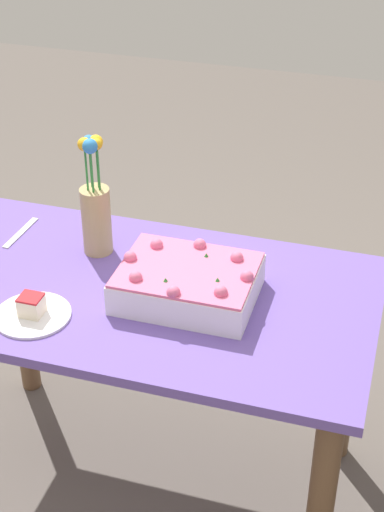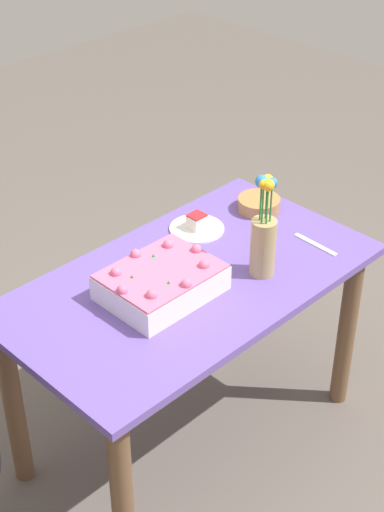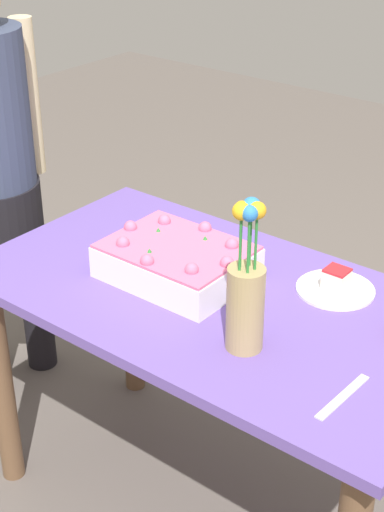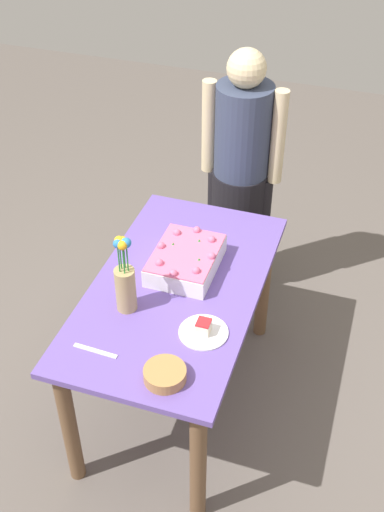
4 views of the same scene
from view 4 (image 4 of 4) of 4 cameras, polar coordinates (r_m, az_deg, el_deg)
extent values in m
plane|color=#615851|center=(3.40, -1.20, -12.21)|extent=(8.00, 8.00, 0.00)
cube|color=#684EA5|center=(2.86, -1.40, -2.90)|extent=(1.30, 0.73, 0.03)
cylinder|color=brown|center=(2.73, 0.55, -17.92)|extent=(0.07, 0.07, 0.72)
cylinder|color=brown|center=(3.48, 6.39, -2.47)|extent=(0.07, 0.07, 0.72)
cylinder|color=brown|center=(2.88, -10.87, -14.58)|extent=(0.07, 0.07, 0.72)
cylinder|color=brown|center=(3.60, -2.62, -0.56)|extent=(0.07, 0.07, 0.72)
cube|color=white|center=(2.92, -0.52, -0.42)|extent=(0.37, 0.28, 0.09)
cube|color=#DE668E|center=(2.89, -0.52, 0.31)|extent=(0.36, 0.28, 0.01)
sphere|color=#DE668E|center=(3.01, 0.48, 2.30)|extent=(0.04, 0.04, 0.04)
sphere|color=#DE668E|center=(2.99, -1.36, 2.08)|extent=(0.04, 0.04, 0.04)
sphere|color=#DE668E|center=(2.92, -2.76, 0.91)|extent=(0.04, 0.04, 0.04)
sphere|color=#DE668E|center=(2.82, -2.91, -0.62)|extent=(0.04, 0.04, 0.04)
sphere|color=#DE668E|center=(2.76, -1.61, -1.57)|extent=(0.04, 0.04, 0.04)
sphere|color=#DE668E|center=(2.78, 0.37, -1.32)|extent=(0.04, 0.04, 0.04)
sphere|color=#DE668E|center=(2.85, 1.77, -0.03)|extent=(0.04, 0.04, 0.04)
sphere|color=#DE668E|center=(2.95, 1.77, 1.46)|extent=(0.04, 0.04, 0.04)
cone|color=#2D8438|center=(2.93, -1.69, 1.06)|extent=(0.02, 0.02, 0.02)
cone|color=#2D8438|center=(2.95, 0.65, 1.36)|extent=(0.02, 0.02, 0.02)
cone|color=#2D8438|center=(2.84, 0.63, -0.33)|extent=(0.02, 0.02, 0.02)
cylinder|color=white|center=(2.64, 1.03, -6.80)|extent=(0.21, 0.21, 0.01)
cube|color=#FFEECE|center=(2.62, 1.03, -6.35)|extent=(0.06, 0.06, 0.05)
cube|color=red|center=(2.60, 1.04, -5.91)|extent=(0.06, 0.06, 0.01)
cube|color=silver|center=(2.60, -8.59, -8.33)|extent=(0.03, 0.19, 0.00)
cylinder|color=tan|center=(2.69, -5.92, -2.97)|extent=(0.09, 0.09, 0.21)
cylinder|color=#2D8438|center=(2.59, -6.05, 0.16)|extent=(0.01, 0.01, 0.14)
sphere|color=gold|center=(2.55, -6.16, 1.41)|extent=(0.03, 0.03, 0.03)
cylinder|color=#2D8438|center=(2.59, -6.39, 0.11)|extent=(0.01, 0.01, 0.14)
sphere|color=yellow|center=(2.55, -6.50, 1.36)|extent=(0.04, 0.04, 0.04)
cylinder|color=#2D8438|center=(2.58, -6.54, -0.17)|extent=(0.01, 0.01, 0.14)
sphere|color=#2D7ACB|center=(2.53, -6.66, 1.08)|extent=(0.04, 0.04, 0.04)
cylinder|color=#2D8438|center=(2.57, -6.11, -0.32)|extent=(0.01, 0.01, 0.14)
sphere|color=gold|center=(2.52, -6.22, 0.94)|extent=(0.04, 0.04, 0.04)
cylinder|color=#2D8438|center=(2.58, -5.78, -0.08)|extent=(0.01, 0.01, 0.14)
sphere|color=#2E7FC9|center=(2.53, -5.89, 1.17)|extent=(0.04, 0.04, 0.04)
cylinder|color=#B07E45|center=(2.47, -2.42, -10.47)|extent=(0.16, 0.16, 0.05)
cylinder|color=black|center=(3.81, 2.18, 2.57)|extent=(0.11, 0.11, 0.78)
cylinder|color=black|center=(3.76, 5.98, 1.82)|extent=(0.11, 0.11, 0.78)
cylinder|color=black|center=(3.63, 4.26, 5.61)|extent=(0.31, 0.32, 0.28)
cylinder|color=#363F56|center=(3.43, 4.56, 10.91)|extent=(0.30, 0.30, 0.52)
sphere|color=beige|center=(3.28, 4.88, 16.30)|extent=(0.20, 0.20, 0.20)
cylinder|color=beige|center=(3.48, 1.51, 11.40)|extent=(0.08, 0.08, 0.52)
cylinder|color=beige|center=(3.40, 7.67, 10.38)|extent=(0.08, 0.08, 0.52)
camera|label=1|loc=(2.88, 39.08, 18.28)|focal=55.00mm
camera|label=2|loc=(4.22, -17.40, 32.88)|focal=55.00mm
camera|label=3|loc=(2.49, -44.45, 7.92)|focal=55.00mm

